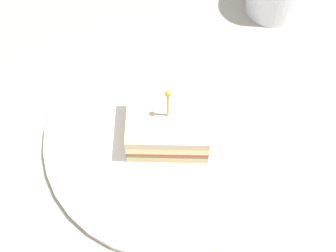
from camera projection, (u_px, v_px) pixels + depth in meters
The scene contains 3 objects.
ground_plane at pixel (168, 143), 62.34cm from camera, with size 105.40×105.40×2.00cm, color #9E9384.
plate at pixel (168, 136), 60.95cm from camera, with size 29.91×29.91×1.19cm, color silver.
sandwich_half_center at pixel (170, 127), 58.34cm from camera, with size 10.67×11.64×9.31cm.
Camera 1 is at (26.15, 11.81, 54.39)cm, focal length 53.81 mm.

